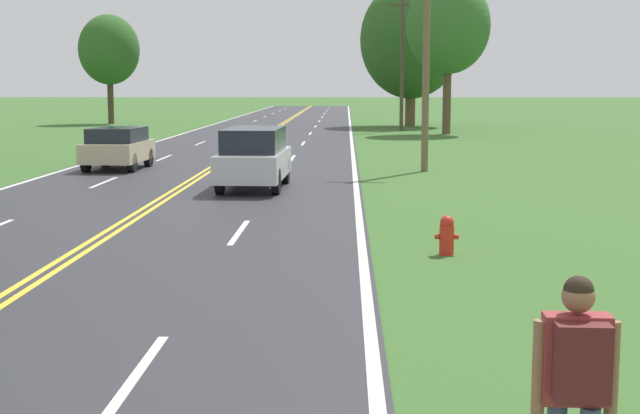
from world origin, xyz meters
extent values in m
cube|color=silver|center=(2.60, 7.50, 0.01)|extent=(0.12, 3.00, 0.00)
cube|color=silver|center=(2.60, 16.50, 0.01)|extent=(0.12, 3.00, 0.00)
cube|color=silver|center=(2.60, 25.50, 0.01)|extent=(0.12, 3.00, 0.00)
cube|color=silver|center=(2.60, 34.50, 0.01)|extent=(0.12, 3.00, 0.00)
cube|color=silver|center=(2.60, 43.50, 0.01)|extent=(0.12, 3.00, 0.00)
cube|color=silver|center=(2.60, 52.50, 0.01)|extent=(0.12, 3.00, 0.00)
cube|color=silver|center=(2.60, 61.50, 0.01)|extent=(0.12, 3.00, 0.00)
cube|color=silver|center=(2.60, 70.50, 0.01)|extent=(0.12, 3.00, 0.00)
cube|color=silver|center=(2.60, 79.50, 0.01)|extent=(0.12, 3.00, 0.00)
cube|color=silver|center=(2.60, 88.50, 0.01)|extent=(0.12, 3.00, 0.00)
cube|color=silver|center=(2.60, 97.50, 0.01)|extent=(0.12, 3.00, 0.00)
cube|color=silver|center=(2.60, 106.50, 0.01)|extent=(0.12, 3.00, 0.00)
cube|color=silver|center=(-2.60, 25.50, 0.01)|extent=(0.12, 3.00, 0.00)
cube|color=silver|center=(-2.60, 34.50, 0.01)|extent=(0.12, 3.00, 0.00)
cube|color=silver|center=(-2.60, 43.50, 0.01)|extent=(0.12, 3.00, 0.00)
cube|color=silver|center=(-2.60, 52.50, 0.01)|extent=(0.12, 3.00, 0.00)
cube|color=silver|center=(-2.60, 61.50, 0.01)|extent=(0.12, 3.00, 0.00)
cube|color=silver|center=(-2.60, 70.50, 0.01)|extent=(0.12, 3.00, 0.00)
cube|color=silver|center=(-2.60, 79.50, 0.01)|extent=(0.12, 3.00, 0.00)
cube|color=silver|center=(-2.60, 88.50, 0.01)|extent=(0.12, 3.00, 0.00)
cube|color=silver|center=(-2.60, 97.50, 0.01)|extent=(0.12, 3.00, 0.00)
cube|color=silver|center=(-2.60, 106.50, 0.01)|extent=(0.12, 3.00, 0.00)
cube|color=#993333|center=(6.30, 4.72, 1.13)|extent=(0.45, 0.20, 0.62)
sphere|color=#936647|center=(6.30, 4.72, 1.57)|extent=(0.22, 0.22, 0.22)
sphere|color=#2D2319|center=(6.30, 4.72, 1.61)|extent=(0.21, 0.21, 0.21)
cylinder|color=#936647|center=(6.05, 4.72, 1.07)|extent=(0.09, 0.09, 0.65)
cylinder|color=#936647|center=(6.54, 4.71, 1.07)|extent=(0.09, 0.09, 0.65)
cube|color=#561E1E|center=(6.29, 4.54, 1.17)|extent=(0.36, 0.18, 0.52)
cylinder|color=red|center=(6.51, 14.29, 0.26)|extent=(0.26, 0.26, 0.52)
sphere|color=red|center=(6.51, 14.29, 0.58)|extent=(0.24, 0.24, 0.24)
cylinder|color=red|center=(6.68, 14.29, 0.32)|extent=(0.08, 0.09, 0.09)
cylinder|color=red|center=(6.35, 14.29, 0.32)|extent=(0.08, 0.09, 0.09)
cylinder|color=brown|center=(7.44, 29.35, 3.68)|extent=(0.24, 0.24, 7.37)
cylinder|color=brown|center=(8.28, 56.08, 4.24)|extent=(0.24, 0.24, 8.48)
cube|color=brown|center=(8.28, 56.08, 7.88)|extent=(1.80, 0.12, 0.10)
cylinder|color=#473828|center=(-12.89, 65.46, 1.79)|extent=(0.45, 0.45, 3.59)
ellipsoid|color=#2D5B23|center=(-12.89, 65.46, 5.50)|extent=(4.50, 4.50, 5.17)
cylinder|color=brown|center=(10.74, 52.35, 2.14)|extent=(0.49, 0.49, 4.28)
ellipsoid|color=#386B2D|center=(10.74, 52.35, 6.38)|extent=(4.94, 4.94, 5.68)
cylinder|color=brown|center=(9.27, 62.09, 1.51)|extent=(0.71, 0.71, 3.01)
ellipsoid|color=#2D5B23|center=(9.27, 62.09, 6.04)|extent=(7.12, 7.12, 8.19)
cylinder|color=black|center=(2.86, 22.72, 0.37)|extent=(0.22, 0.74, 0.73)
cylinder|color=black|center=(1.33, 22.76, 0.37)|extent=(0.22, 0.74, 0.73)
cylinder|color=black|center=(2.93, 25.42, 0.37)|extent=(0.22, 0.74, 0.73)
cylinder|color=black|center=(1.40, 25.46, 0.37)|extent=(0.22, 0.74, 0.73)
cube|color=silver|center=(2.13, 24.09, 0.70)|extent=(1.85, 4.40, 0.75)
cube|color=#1E232D|center=(2.13, 24.09, 1.41)|extent=(1.61, 3.09, 0.66)
cylinder|color=black|center=(-3.99, 30.82, 0.33)|extent=(0.22, 0.67, 0.67)
cylinder|color=black|center=(-2.39, 30.76, 0.33)|extent=(0.22, 0.67, 0.67)
cylinder|color=black|center=(-4.07, 28.68, 0.33)|extent=(0.22, 0.67, 0.67)
cylinder|color=black|center=(-2.47, 28.62, 0.33)|extent=(0.22, 0.67, 0.67)
cube|color=#C1B28E|center=(-3.23, 29.72, 0.64)|extent=(1.92, 3.52, 0.67)
cube|color=#1E232D|center=(-3.23, 29.72, 1.22)|extent=(1.67, 2.47, 0.50)
camera|label=1|loc=(4.74, -1.14, 2.98)|focal=50.00mm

